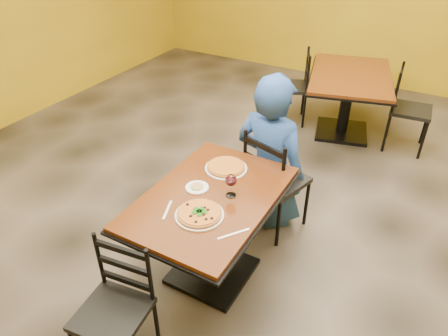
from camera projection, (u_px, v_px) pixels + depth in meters
The scene contains 17 objects.
floor at pixel (242, 234), 3.54m from camera, with size 7.00×8.00×0.01m, color black.
table_main at pixel (211, 217), 2.87m from camera, with size 0.83×1.23×0.75m.
table_second at pixel (348, 90), 4.75m from camera, with size 1.20×1.51×0.75m.
chair_main_near at pixel (112, 314), 2.37m from camera, with size 0.38×0.38×0.84m, color black, non-canonical shape.
chair_main_far at pixel (277, 180), 3.40m from camera, with size 0.42×0.42×0.93m, color black, non-canonical shape.
chair_second_left at pixel (290, 87), 5.09m from camera, with size 0.41×0.41×0.91m, color black, non-canonical shape.
chair_second_right at pixel (411, 110), 4.51m from camera, with size 0.42×0.42×0.93m, color black, non-canonical shape.
diner at pixel (271, 151), 3.39m from camera, with size 0.65×0.43×1.34m, color navy.
plate_main at pixel (199, 215), 2.58m from camera, with size 0.31×0.31×0.01m, color white.
pizza_main at pixel (199, 213), 2.57m from camera, with size 0.28×0.28×0.02m, color #99280B.
plate_far at pixel (226, 168), 3.02m from camera, with size 0.31×0.31×0.01m, color white.
pizza_far at pixel (226, 166), 3.02m from camera, with size 0.28×0.28×0.02m, color orange.
side_plate at pixel (197, 188), 2.83m from camera, with size 0.16×0.16×0.01m, color white.
dip at pixel (197, 186), 2.82m from camera, with size 0.09×0.09×0.01m, color #A88351.
wine_glass at pixel (231, 185), 2.71m from camera, with size 0.08×0.08×0.18m, color white, non-canonical shape.
fork at pixel (167, 210), 2.63m from camera, with size 0.01×0.19×0.00m, color silver.
knife at pixel (234, 234), 2.44m from camera, with size 0.01×0.21×0.00m, color silver.
Camera 1 is at (1.16, -2.38, 2.43)m, focal length 33.08 mm.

